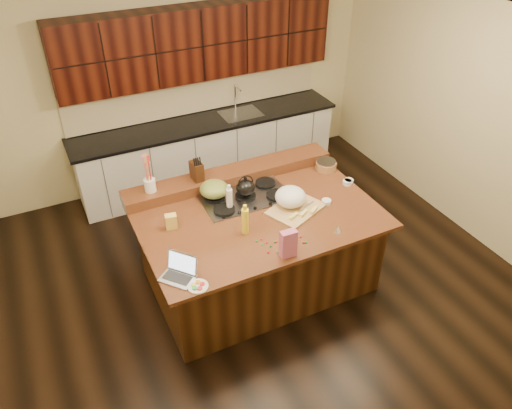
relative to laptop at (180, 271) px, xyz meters
name	(u,v)px	position (x,y,z in m)	size (l,w,h in m)	color
room	(258,178)	(1.01, 0.51, 0.38)	(5.52, 5.02, 2.72)	black
island	(258,248)	(1.01, 0.51, -0.51)	(2.40, 1.60, 0.92)	black
back_ledge	(230,175)	(1.01, 1.21, 0.01)	(2.40, 0.30, 0.12)	black
cooktop	(246,197)	(1.01, 0.81, -0.04)	(0.92, 0.52, 0.05)	gray
back_counter	(205,116)	(1.31, 2.74, 0.01)	(3.70, 0.66, 2.40)	silver
kettle	(245,188)	(1.01, 0.81, 0.08)	(0.20, 0.20, 0.18)	black
green_bowl	(214,189)	(0.71, 0.94, 0.07)	(0.30, 0.30, 0.17)	olive
laptop	(180,271)	(0.00, 0.00, 0.00)	(0.36, 0.36, 0.20)	#B7B7BC
oil_bottle	(245,221)	(0.76, 0.30, 0.08)	(0.07, 0.07, 0.27)	yellow
vinegar_bottle	(229,200)	(0.77, 0.70, 0.07)	(0.06, 0.06, 0.25)	silver
wooden_tray	(292,200)	(1.36, 0.46, 0.05)	(0.66, 0.58, 0.22)	tan
ramekin_a	(347,182)	(2.13, 0.57, -0.03)	(0.10, 0.10, 0.04)	white
ramekin_b	(326,202)	(1.72, 0.36, -0.03)	(0.10, 0.10, 0.04)	white
ramekin_c	(349,181)	(2.16, 0.58, -0.03)	(0.10, 0.10, 0.04)	white
strainer_bowl	(326,166)	(2.09, 0.94, -0.01)	(0.24, 0.24, 0.09)	#996B3F
kitchen_timer	(338,229)	(1.57, -0.09, -0.02)	(0.08, 0.08, 0.07)	silver
pink_bag	(288,244)	(0.96, -0.18, 0.08)	(0.15, 0.08, 0.28)	#C15B80
candy_plate	(198,286)	(0.09, -0.20, -0.05)	(0.18, 0.18, 0.01)	white
package_box	(171,222)	(0.15, 0.67, 0.02)	(0.11, 0.08, 0.15)	#E9C552
utensil_crock	(150,185)	(0.11, 1.21, 0.14)	(0.12, 0.12, 0.14)	white
knife_block	(197,171)	(0.62, 1.21, 0.17)	(0.10, 0.17, 0.20)	black
gumdrop_0	(267,243)	(0.87, 0.05, -0.04)	(0.02, 0.02, 0.02)	red
gumdrop_1	(257,241)	(0.79, 0.12, -0.04)	(0.02, 0.02, 0.02)	#198C26
gumdrop_2	(294,231)	(1.19, 0.10, -0.04)	(0.02, 0.02, 0.02)	red
gumdrop_3	(278,252)	(0.90, -0.10, -0.04)	(0.02, 0.02, 0.02)	#198C26
gumdrop_4	(261,239)	(0.85, 0.12, -0.04)	(0.02, 0.02, 0.02)	red
gumdrop_5	(262,244)	(0.82, 0.05, -0.04)	(0.02, 0.02, 0.02)	#198C26
gumdrop_6	(283,236)	(1.06, 0.08, -0.04)	(0.02, 0.02, 0.02)	red
gumdrop_7	(270,246)	(0.88, 0.00, -0.04)	(0.02, 0.02, 0.02)	#198C26
gumdrop_8	(303,243)	(1.18, -0.09, -0.04)	(0.02, 0.02, 0.02)	red
gumdrop_9	(275,242)	(0.94, 0.03, -0.04)	(0.02, 0.02, 0.02)	#198C26
gumdrop_10	(276,242)	(0.95, 0.03, -0.04)	(0.02, 0.02, 0.02)	red
gumdrop_11	(281,248)	(0.95, -0.07, -0.04)	(0.02, 0.02, 0.02)	#198C26
gumdrop_12	(268,252)	(0.82, -0.07, -0.04)	(0.02, 0.02, 0.02)	red
gumdrop_13	(306,242)	(1.20, -0.10, -0.04)	(0.02, 0.02, 0.02)	#198C26
gumdrop_14	(301,237)	(1.20, -0.01, -0.04)	(0.02, 0.02, 0.02)	red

